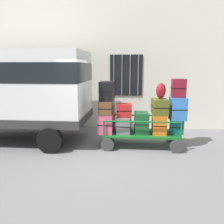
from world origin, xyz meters
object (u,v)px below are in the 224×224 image
at_px(van, 15,87).
at_px(luggage_cart, 141,135).
at_px(suitcase_midleft_middle, 124,110).
at_px(suitcase_midright_bottom, 159,124).
at_px(suitcase_midright_middle, 160,106).
at_px(suitcase_left_middle, 107,107).
at_px(suitcase_midleft_bottom, 124,125).
at_px(suitcase_right_top, 179,88).
at_px(backpack, 161,91).
at_px(suitcase_center_bottom, 141,123).
at_px(suitcase_left_top, 107,91).
at_px(suitcase_left_bottom, 107,123).
at_px(suitcase_right_bottom, 176,126).
at_px(suitcase_right_middle, 178,109).

distance_m(van, luggage_cart, 4.16).
bearing_deg(suitcase_midleft_middle, suitcase_midright_bottom, -0.93).
relative_size(suitcase_midright_bottom, suitcase_midright_middle, 1.05).
bearing_deg(suitcase_left_middle, suitcase_midleft_bottom, 0.77).
bearing_deg(suitcase_right_top, suitcase_midleft_middle, -179.22).
bearing_deg(suitcase_right_top, luggage_cart, -177.88).
bearing_deg(suitcase_midleft_middle, suitcase_midright_middle, -1.67).
xyz_separation_m(suitcase_midleft_middle, backpack, (1.03, -0.00, 0.57)).
bearing_deg(suitcase_center_bottom, suitcase_midright_middle, 2.44).
bearing_deg(suitcase_left_top, suitcase_midright_middle, -1.77).
xyz_separation_m(van, suitcase_right_top, (4.93, -0.26, 0.02)).
xyz_separation_m(van, suitcase_midleft_middle, (3.42, -0.28, -0.63)).
bearing_deg(van, suitcase_midleft_bottom, -5.24).
relative_size(van, suitcase_midleft_middle, 10.06).
relative_size(suitcase_midright_bottom, suitcase_right_top, 1.29).
bearing_deg(suitcase_left_bottom, suitcase_center_bottom, -0.61).
xyz_separation_m(suitcase_midleft_middle, suitcase_right_top, (1.51, 0.02, 0.65)).
xyz_separation_m(suitcase_midleft_bottom, backpack, (1.03, 0.03, 1.00)).
distance_m(suitcase_left_bottom, suitcase_midleft_middle, 0.63).
relative_size(suitcase_left_bottom, suitcase_midleft_middle, 1.61).
xyz_separation_m(suitcase_right_bottom, backpack, (-0.49, 0.00, 1.03)).
relative_size(suitcase_left_bottom, backpack, 1.65).
xyz_separation_m(luggage_cart, suitcase_midright_middle, (0.50, -0.01, 0.86)).
bearing_deg(suitcase_center_bottom, suitcase_right_top, 4.06).
height_order(suitcase_right_bottom, suitcase_right_top, suitcase_right_top).
relative_size(suitcase_center_bottom, suitcase_right_top, 1.21).
height_order(luggage_cart, suitcase_midright_bottom, suitcase_midright_bottom).
height_order(van, suitcase_right_top, van).
relative_size(van, suitcase_left_bottom, 6.23).
height_order(van, suitcase_left_bottom, van).
xyz_separation_m(suitcase_left_middle, suitcase_midleft_bottom, (0.50, 0.01, -0.52)).
bearing_deg(suitcase_left_top, suitcase_left_middle, -90.00).
height_order(suitcase_left_middle, suitcase_midleft_bottom, suitcase_left_middle).
relative_size(suitcase_right_bottom, suitcase_right_top, 0.81).
relative_size(suitcase_left_top, suitcase_right_middle, 0.96).
bearing_deg(suitcase_center_bottom, suitcase_left_middle, 179.26).
bearing_deg(suitcase_right_bottom, backpack, 179.99).
relative_size(suitcase_midleft_middle, suitcase_center_bottom, 0.72).
distance_m(suitcase_midleft_bottom, suitcase_midleft_middle, 0.43).
height_order(suitcase_midleft_middle, suitcase_right_bottom, suitcase_midleft_middle).
height_order(suitcase_left_top, suitcase_midleft_middle, suitcase_left_top).
bearing_deg(suitcase_left_bottom, suitcase_left_middle, 90.00).
bearing_deg(luggage_cart, suitcase_midleft_bottom, -178.36).
bearing_deg(suitcase_left_bottom, backpack, 1.42).
distance_m(luggage_cart, suitcase_right_middle, 1.29).
bearing_deg(backpack, suitcase_center_bottom, -174.68).
distance_m(suitcase_left_bottom, suitcase_right_top, 2.27).
bearing_deg(suitcase_midright_bottom, suitcase_right_bottom, 1.60).
distance_m(van, suitcase_right_bottom, 5.06).
distance_m(suitcase_midleft_bottom, backpack, 1.43).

